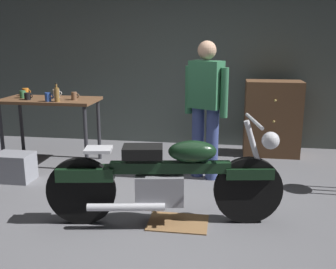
{
  "coord_description": "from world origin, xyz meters",
  "views": [
    {
      "loc": [
        0.69,
        -3.48,
        1.7
      ],
      "look_at": [
        0.04,
        0.7,
        0.65
      ],
      "focal_mm": 41.73,
      "sensor_mm": 36.0,
      "label": 1
    }
  ],
  "objects_px": {
    "person_standing": "(206,104)",
    "mug_blue_enamel": "(48,97)",
    "mug_black_matte": "(28,96)",
    "bottle": "(57,94)",
    "mug_green_speckled": "(23,94)",
    "mug_brown_stoneware": "(74,96)",
    "mug_white_ceramic": "(57,94)",
    "wooden_dresser": "(272,118)",
    "mug_orange_travel": "(26,92)",
    "motorcycle": "(167,178)",
    "storage_bin": "(15,167)"
  },
  "relations": [
    {
      "from": "wooden_dresser",
      "to": "mug_blue_enamel",
      "type": "bearing_deg",
      "value": -159.88
    },
    {
      "from": "storage_bin",
      "to": "mug_black_matte",
      "type": "bearing_deg",
      "value": 98.04
    },
    {
      "from": "mug_brown_stoneware",
      "to": "motorcycle",
      "type": "bearing_deg",
      "value": -46.01
    },
    {
      "from": "mug_black_matte",
      "to": "mug_brown_stoneware",
      "type": "distance_m",
      "value": 0.62
    },
    {
      "from": "motorcycle",
      "to": "mug_white_ceramic",
      "type": "bearing_deg",
      "value": 127.37
    },
    {
      "from": "motorcycle",
      "to": "mug_green_speckled",
      "type": "height_order",
      "value": "mug_green_speckled"
    },
    {
      "from": "bottle",
      "to": "mug_blue_enamel",
      "type": "bearing_deg",
      "value": 179.62
    },
    {
      "from": "motorcycle",
      "to": "wooden_dresser",
      "type": "bearing_deg",
      "value": 54.61
    },
    {
      "from": "wooden_dresser",
      "to": "mug_white_ceramic",
      "type": "relative_size",
      "value": 8.8
    },
    {
      "from": "storage_bin",
      "to": "bottle",
      "type": "height_order",
      "value": "bottle"
    },
    {
      "from": "mug_orange_travel",
      "to": "mug_blue_enamel",
      "type": "distance_m",
      "value": 0.68
    },
    {
      "from": "person_standing",
      "to": "mug_black_matte",
      "type": "height_order",
      "value": "person_standing"
    },
    {
      "from": "person_standing",
      "to": "mug_blue_enamel",
      "type": "bearing_deg",
      "value": 23.59
    },
    {
      "from": "person_standing",
      "to": "wooden_dresser",
      "type": "bearing_deg",
      "value": -103.89
    },
    {
      "from": "motorcycle",
      "to": "wooden_dresser",
      "type": "height_order",
      "value": "wooden_dresser"
    },
    {
      "from": "mug_white_ceramic",
      "to": "mug_blue_enamel",
      "type": "height_order",
      "value": "mug_blue_enamel"
    },
    {
      "from": "mug_green_speckled",
      "to": "mug_blue_enamel",
      "type": "relative_size",
      "value": 1.0
    },
    {
      "from": "wooden_dresser",
      "to": "bottle",
      "type": "distance_m",
      "value": 3.06
    },
    {
      "from": "person_standing",
      "to": "mug_black_matte",
      "type": "xyz_separation_m",
      "value": [
        -2.37,
        0.15,
        0.02
      ]
    },
    {
      "from": "mug_black_matte",
      "to": "mug_blue_enamel",
      "type": "height_order",
      "value": "mug_blue_enamel"
    },
    {
      "from": "mug_orange_travel",
      "to": "bottle",
      "type": "distance_m",
      "value": 0.78
    },
    {
      "from": "mug_green_speckled",
      "to": "mug_blue_enamel",
      "type": "bearing_deg",
      "value": -25.33
    },
    {
      "from": "mug_orange_travel",
      "to": "mug_brown_stoneware",
      "type": "height_order",
      "value": "mug_orange_travel"
    },
    {
      "from": "storage_bin",
      "to": "mug_black_matte",
      "type": "xyz_separation_m",
      "value": [
        -0.09,
        0.62,
        0.78
      ]
    },
    {
      "from": "mug_black_matte",
      "to": "mug_blue_enamel",
      "type": "xyz_separation_m",
      "value": [
        0.33,
        -0.09,
        0.01
      ]
    },
    {
      "from": "storage_bin",
      "to": "mug_green_speckled",
      "type": "bearing_deg",
      "value": 106.85
    },
    {
      "from": "mug_white_ceramic",
      "to": "mug_blue_enamel",
      "type": "distance_m",
      "value": 0.33
    },
    {
      "from": "mug_orange_travel",
      "to": "mug_brown_stoneware",
      "type": "bearing_deg",
      "value": -16.48
    },
    {
      "from": "mug_black_matte",
      "to": "mug_orange_travel",
      "type": "xyz_separation_m",
      "value": [
        -0.2,
        0.33,
        0.01
      ]
    },
    {
      "from": "storage_bin",
      "to": "mug_brown_stoneware",
      "type": "height_order",
      "value": "mug_brown_stoneware"
    },
    {
      "from": "storage_bin",
      "to": "mug_white_ceramic",
      "type": "bearing_deg",
      "value": 76.06
    },
    {
      "from": "person_standing",
      "to": "bottle",
      "type": "relative_size",
      "value": 6.93
    },
    {
      "from": "mug_black_matte",
      "to": "bottle",
      "type": "height_order",
      "value": "bottle"
    },
    {
      "from": "wooden_dresser",
      "to": "mug_orange_travel",
      "type": "distance_m",
      "value": 3.57
    },
    {
      "from": "mug_brown_stoneware",
      "to": "mug_green_speckled",
      "type": "bearing_deg",
      "value": 176.68
    },
    {
      "from": "mug_black_matte",
      "to": "mug_brown_stoneware",
      "type": "relative_size",
      "value": 1.05
    },
    {
      "from": "mug_blue_enamel",
      "to": "motorcycle",
      "type": "bearing_deg",
      "value": -37.53
    },
    {
      "from": "person_standing",
      "to": "bottle",
      "type": "bearing_deg",
      "value": 23.52
    },
    {
      "from": "person_standing",
      "to": "mug_green_speckled",
      "type": "relative_size",
      "value": 14.62
    },
    {
      "from": "motorcycle",
      "to": "bottle",
      "type": "distance_m",
      "value": 2.2
    },
    {
      "from": "motorcycle",
      "to": "mug_orange_travel",
      "type": "relative_size",
      "value": 17.83
    },
    {
      "from": "mug_black_matte",
      "to": "mug_white_ceramic",
      "type": "relative_size",
      "value": 0.94
    },
    {
      "from": "wooden_dresser",
      "to": "mug_black_matte",
      "type": "relative_size",
      "value": 9.41
    },
    {
      "from": "wooden_dresser",
      "to": "mug_black_matte",
      "type": "distance_m",
      "value": 3.45
    },
    {
      "from": "motorcycle",
      "to": "mug_orange_travel",
      "type": "bearing_deg",
      "value": 132.82
    },
    {
      "from": "mug_green_speckled",
      "to": "mug_brown_stoneware",
      "type": "bearing_deg",
      "value": -3.32
    },
    {
      "from": "mug_green_speckled",
      "to": "mug_orange_travel",
      "type": "relative_size",
      "value": 0.94
    },
    {
      "from": "bottle",
      "to": "mug_brown_stoneware",
      "type": "bearing_deg",
      "value": 48.45
    },
    {
      "from": "motorcycle",
      "to": "mug_orange_travel",
      "type": "height_order",
      "value": "mug_orange_travel"
    },
    {
      "from": "wooden_dresser",
      "to": "storage_bin",
      "type": "xyz_separation_m",
      "value": [
        -3.19,
        -1.6,
        -0.38
      ]
    }
  ]
}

